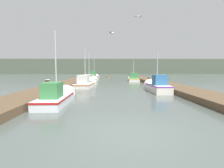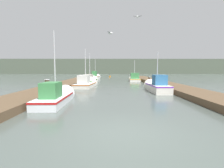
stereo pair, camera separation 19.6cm
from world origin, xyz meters
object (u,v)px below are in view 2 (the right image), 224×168
Objects in this scene: fishing_boat_3 at (90,80)px; seagull_lead at (110,33)px; fishing_boat_2 at (86,83)px; fishing_boat_4 at (134,79)px; fishing_boat_0 at (57,96)px; fishing_boat_5 at (95,77)px; mooring_piling_1 at (149,81)px; channel_buoy at (110,77)px; fishing_boat_1 at (156,86)px; mooring_piling_0 at (47,89)px; seagull_1 at (137,17)px.

seagull_lead is at bearing -74.34° from fishing_boat_3.
fishing_boat_2 reaches higher than fishing_boat_4.
fishing_boat_2 reaches higher than fishing_boat_0.
fishing_boat_5 is 14.38m from mooring_piling_1.
fishing_boat_3 is 18.92m from channel_buoy.
fishing_boat_2 is 14.65m from fishing_boat_5.
fishing_boat_3 reaches higher than fishing_boat_5.
fishing_boat_2 is at bearing 148.24° from fishing_boat_1.
fishing_boat_4 is 19.49m from mooring_piling_0.
mooring_piling_1 is at bearing -89.80° from seagull_1.
fishing_boat_5 is 5.54× the size of channel_buoy.
mooring_piling_0 is at bearing 92.46° from seagull_lead.
mooring_piling_1 is 1.82× the size of seagull_1.
fishing_boat_0 is at bearing -95.35° from channel_buoy.
fishing_boat_1 is 8.95× the size of seagull_1.
fishing_boat_3 is at bearing -84.89° from fishing_boat_5.
fishing_boat_3 is at bearing 128.10° from fishing_boat_1.
fishing_boat_5 is (-7.09, 5.34, 0.06)m from fishing_boat_4.
fishing_boat_4 reaches higher than mooring_piling_0.
fishing_boat_2 is at bearing -160.36° from mooring_piling_1.
fishing_boat_3 is 1.17× the size of fishing_boat_5.
fishing_boat_0 is 5.00m from seagull_lead.
seagull_lead is (3.30, -0.35, 3.74)m from fishing_boat_0.
fishing_boat_5 is (-0.22, 14.65, 0.10)m from fishing_boat_2.
fishing_boat_5 is at bearing -108.18° from channel_buoy.
seagull_1 reaches higher than fishing_boat_5.
fishing_boat_3 is at bearing 36.14° from seagull_lead.
mooring_piling_1 is (8.11, -1.78, 0.09)m from fishing_boat_3.
fishing_boat_1 is at bearing -11.25° from seagull_lead.
mooring_piling_0 is (-1.34, -22.92, 0.21)m from fishing_boat_5.
fishing_boat_4 is at bearing 100.01° from mooring_piling_1.
mooring_piling_0 is (-1.56, -8.27, 0.30)m from fishing_boat_2.
fishing_boat_0 is 1.85m from mooring_piling_0.
fishing_boat_3 is 15.46m from seagull_lead.
mooring_piling_1 is (0.91, 7.09, 0.03)m from fishing_boat_1.
fishing_boat_0 reaches higher than fishing_boat_5.
channel_buoy is (2.74, 18.72, -0.29)m from fishing_boat_3.
fishing_boat_2 is 8.42m from mooring_piling_0.
fishing_boat_1 reaches higher than fishing_boat_4.
channel_buoy is (4.20, 31.63, -0.55)m from mooring_piling_0.
fishing_boat_1 is 11.43m from fishing_boat_3.
mooring_piling_0 is (-8.66, -4.04, 0.19)m from fishing_boat_1.
seagull_1 is (-2.28, -18.08, 5.02)m from fishing_boat_4.
channel_buoy is at bearing 98.23° from fishing_boat_1.
mooring_piling_1 is at bearing 55.28° from fishing_boat_0.
fishing_boat_1 is 3.69× the size of mooring_piling_0.
fishing_boat_5 reaches higher than mooring_piling_1.
fishing_boat_0 is 9.74m from fishing_boat_2.
fishing_boat_2 is 5.09× the size of mooring_piling_1.
fishing_boat_0 is 0.92× the size of fishing_boat_2.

